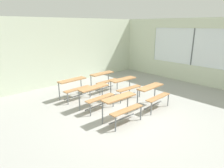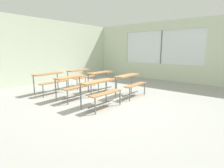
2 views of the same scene
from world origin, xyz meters
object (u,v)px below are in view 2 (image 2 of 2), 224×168
desk_bench_r1c0 (73,82)px  desk_bench_r1c1 (102,77)px  desk_bench_r0c1 (130,80)px  desk_bench_r2c0 (50,78)px  desk_bench_r2c1 (81,74)px  desk_bench_r0c0 (100,87)px

desk_bench_r1c0 → desk_bench_r1c1: 1.43m
desk_bench_r0c1 → desk_bench_r2c0: size_ratio=0.99×
desk_bench_r2c0 → desk_bench_r2c1: size_ratio=1.00×
desk_bench_r0c1 → desk_bench_r1c1: size_ratio=0.99×
desk_bench_r0c0 → desk_bench_r1c1: same height
desk_bench_r2c0 → desk_bench_r1c0: bearing=-90.6°
desk_bench_r0c1 → desk_bench_r2c1: 2.50m
desk_bench_r2c1 → desk_bench_r1c0: bearing=-140.3°
desk_bench_r0c0 → desk_bench_r2c1: size_ratio=1.00×
desk_bench_r1c1 → desk_bench_r0c1: bearing=-86.8°
desk_bench_r0c1 → desk_bench_r2c0: same height
desk_bench_r1c0 → desk_bench_r1c1: size_ratio=1.00×
desk_bench_r1c0 → desk_bench_r1c1: bearing=-1.1°
desk_bench_r0c1 → desk_bench_r0c0: bearing=177.8°
desk_bench_r1c0 → desk_bench_r1c1: (1.42, 0.03, 0.00)m
desk_bench_r2c0 → desk_bench_r0c1: bearing=-61.9°
desk_bench_r0c0 → desk_bench_r2c0: (-0.01, 2.48, 0.00)m
desk_bench_r0c1 → desk_bench_r1c0: 1.89m
desk_bench_r1c1 → desk_bench_r2c1: same height
desk_bench_r0c0 → desk_bench_r1c1: 1.92m
desk_bench_r0c0 → desk_bench_r2c1: bearing=61.4°
desk_bench_r2c0 → desk_bench_r0c0: bearing=-92.3°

